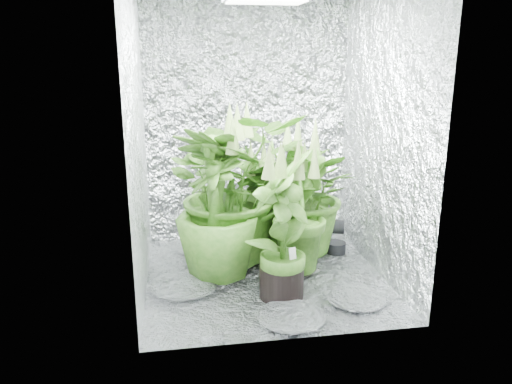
{
  "coord_description": "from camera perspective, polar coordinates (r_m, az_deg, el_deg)",
  "views": [
    {
      "loc": [
        -0.57,
        -3.12,
        1.49
      ],
      "look_at": [
        -0.06,
        0.0,
        0.61
      ],
      "focal_mm": 35.0,
      "sensor_mm": 36.0,
      "label": 1
    }
  ],
  "objects": [
    {
      "name": "circulation_fan",
      "position": [
        3.88,
        8.73,
        -4.65
      ],
      "size": [
        0.19,
        0.32,
        0.38
      ],
      "rotation": [
        0.0,
        0.0,
        -0.3
      ],
      "color": "black",
      "rests_on": "ground"
    },
    {
      "name": "plant_c",
      "position": [
        3.45,
        4.69,
        -2.49
      ],
      "size": [
        0.54,
        0.54,
        0.93
      ],
      "rotation": [
        0.0,
        0.0,
        1.76
      ],
      "color": "black",
      "rests_on": "ground"
    },
    {
      "name": "plant_b",
      "position": [
        3.75,
        0.46,
        -1.36
      ],
      "size": [
        0.59,
        0.59,
        0.89
      ],
      "rotation": [
        0.0,
        0.0,
        0.83
      ],
      "color": "black",
      "rests_on": "ground"
    },
    {
      "name": "plant_f",
      "position": [
        3.05,
        3.04,
        -4.11
      ],
      "size": [
        0.59,
        0.59,
        1.02
      ],
      "rotation": [
        0.0,
        0.0,
        4.46
      ],
      "color": "black",
      "rests_on": "ground"
    },
    {
      "name": "ground",
      "position": [
        3.5,
        0.97,
        -9.57
      ],
      "size": [
        1.6,
        1.6,
        0.0
      ],
      "primitive_type": "plane",
      "color": "silver",
      "rests_on": "ground"
    },
    {
      "name": "plant_a",
      "position": [
        3.54,
        -2.6,
        0.42
      ],
      "size": [
        1.19,
        1.19,
        1.19
      ],
      "rotation": [
        0.0,
        0.0,
        0.25
      ],
      "color": "black",
      "rests_on": "ground"
    },
    {
      "name": "walls",
      "position": [
        3.21,
        1.05,
        6.81
      ],
      "size": [
        1.62,
        1.62,
        2.0
      ],
      "color": "silver",
      "rests_on": "ground"
    },
    {
      "name": "plant_e",
      "position": [
        3.66,
        5.13,
        -0.17
      ],
      "size": [
        1.16,
        1.16,
        1.05
      ],
      "rotation": [
        0.0,
        0.0,
        3.62
      ],
      "color": "black",
      "rests_on": "ground"
    },
    {
      "name": "plant_label",
      "position": [
        3.1,
        4.2,
        -7.05
      ],
      "size": [
        0.05,
        0.04,
        0.08
      ],
      "primitive_type": "cube",
      "rotation": [
        -0.21,
        0.0,
        0.38
      ],
      "color": "white",
      "rests_on": "plant_f"
    },
    {
      "name": "plant_d",
      "position": [
        3.32,
        -4.38,
        -1.49
      ],
      "size": [
        0.79,
        0.79,
        1.11
      ],
      "rotation": [
        0.0,
        0.0,
        2.59
      ],
      "color": "black",
      "rests_on": "ground"
    }
  ]
}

